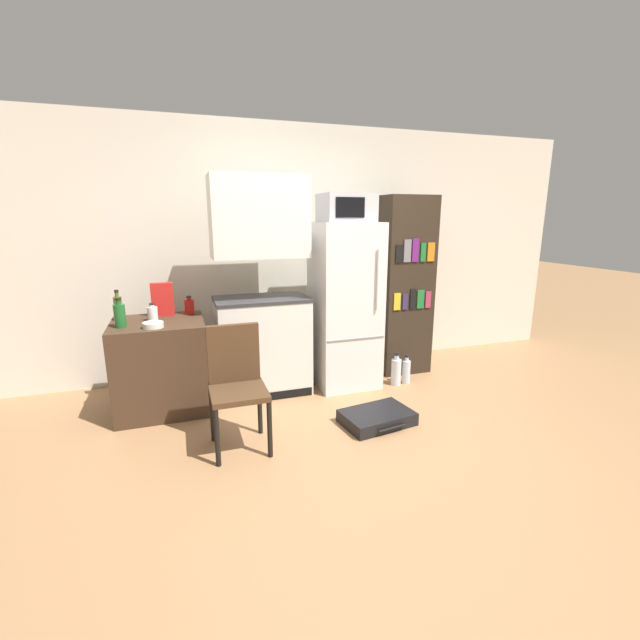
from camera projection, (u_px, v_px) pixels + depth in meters
name	position (u px, v px, depth m)	size (l,w,h in m)	color
ground_plane	(367.00, 451.00, 3.14)	(24.00, 24.00, 0.00)	#A3754C
wall_back	(310.00, 251.00, 4.73)	(6.40, 0.10, 2.61)	silver
side_table	(161.00, 365.00, 3.76)	(0.76, 0.69, 0.80)	#422D1E
kitchen_hutch	(261.00, 297.00, 4.00)	(0.88, 0.52, 2.03)	silver
refrigerator	(345.00, 306.00, 4.25)	(0.60, 0.62, 1.62)	white
microwave	(346.00, 208.00, 4.02)	(0.48, 0.42, 0.26)	#B7B7BC
bookshelf	(405.00, 287.00, 4.57)	(0.55, 0.34, 1.89)	#2D2319
bottle_milk_white	(153.00, 313.00, 3.67)	(0.09, 0.09, 0.15)	white
bottle_green_tall	(120.00, 315.00, 3.45)	(0.09, 0.09, 0.24)	#1E6028
bottle_olive_oil	(118.00, 308.00, 3.67)	(0.07, 0.07, 0.27)	#566619
bottle_ketchup_red	(189.00, 306.00, 3.92)	(0.09, 0.09, 0.17)	#AD1914
bowl	(153.00, 325.00, 3.45)	(0.16, 0.16, 0.04)	silver
cereal_box	(163.00, 299.00, 3.84)	(0.19, 0.07, 0.30)	red
chair	(236.00, 377.00, 3.13)	(0.40, 0.41, 0.90)	black
suitcase_large_flat	(377.00, 418.00, 3.54)	(0.62, 0.46, 0.11)	black
water_bottle_front	(396.00, 371.00, 4.34)	(0.10, 0.10, 0.34)	silver
water_bottle_middle	(406.00, 371.00, 4.39)	(0.08, 0.08, 0.31)	silver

